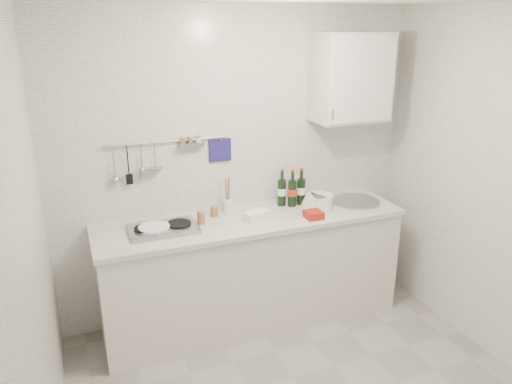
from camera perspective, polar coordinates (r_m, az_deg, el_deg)
back_wall at (r=4.07m, az=-1.99°, el=2.87°), size 3.00×0.02×2.50m
wall_left at (r=2.56m, az=-23.86°, el=-9.07°), size 0.02×2.80×2.50m
counter at (r=4.13m, az=-0.37°, el=-9.17°), size 2.44×0.64×0.96m
wall_rail at (r=3.84m, az=-10.28°, el=4.30°), size 0.98×0.09×0.34m
wall_cabinet at (r=4.16m, az=10.82°, el=12.75°), size 0.60×0.38×0.70m
plate_stack_hob at (r=3.71m, az=-11.68°, el=-4.24°), size 0.25×0.25×0.05m
plate_stack_sink at (r=4.13m, az=7.06°, el=-1.11°), size 0.28×0.27×0.11m
wine_bottles at (r=4.13m, az=4.12°, el=0.52°), size 0.23×0.12×0.31m
butter_dish at (r=3.87m, az=0.13°, el=-2.66°), size 0.24×0.17×0.06m
strawberry_punnet at (r=3.92m, az=6.59°, el=-2.59°), size 0.14×0.14×0.06m
utensil_crock at (r=3.99m, az=-3.24°, el=-1.41°), size 0.07×0.07×0.30m
jar_a at (r=3.94m, az=-4.81°, el=-2.12°), size 0.06×0.06×0.09m
jar_b at (r=4.24m, az=5.95°, el=-0.67°), size 0.06×0.06×0.08m
jar_c at (r=4.28m, az=6.21°, el=-0.46°), size 0.06×0.06×0.08m
jar_d at (r=3.80m, az=-6.31°, el=-2.88°), size 0.06×0.06×0.11m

